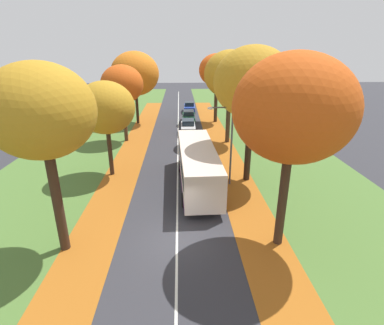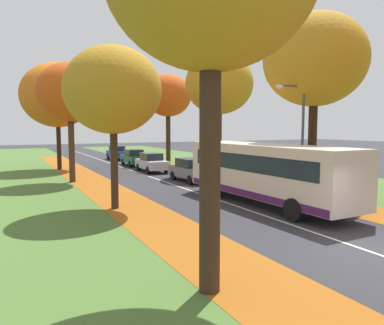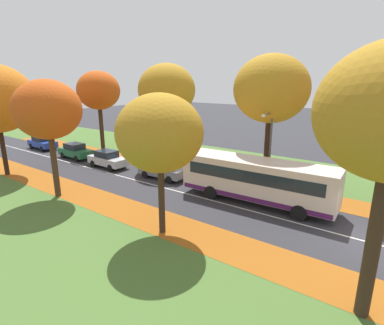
# 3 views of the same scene
# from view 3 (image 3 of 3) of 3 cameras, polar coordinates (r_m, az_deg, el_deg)

# --- Properties ---
(ground_plane) EXTENTS (160.00, 160.00, 0.00)m
(ground_plane) POSITION_cam_3_polar(r_m,az_deg,el_deg) (18.50, 30.30, -12.88)
(ground_plane) COLOR #2D2D33
(grass_verge_left) EXTENTS (12.00, 90.00, 0.01)m
(grass_verge_left) POSITION_cam_3_polar(r_m,az_deg,el_deg) (23.50, -32.43, -7.34)
(grass_verge_left) COLOR #476B2D
(grass_verge_left) RESTS_ON ground
(leaf_litter_left) EXTENTS (2.80, 60.00, 0.00)m
(leaf_litter_left) POSITION_cam_3_polar(r_m,az_deg,el_deg) (20.69, -13.96, -8.16)
(leaf_litter_left) COLOR #9E5619
(leaf_litter_left) RESTS_ON grass_verge_left
(grass_verge_right) EXTENTS (12.00, 90.00, 0.01)m
(grass_verge_right) POSITION_cam_3_polar(r_m,az_deg,el_deg) (34.12, -2.91, 1.56)
(grass_verge_right) COLOR #476B2D
(grass_verge_right) RESTS_ON ground
(leaf_litter_right) EXTENTS (2.80, 60.00, 0.00)m
(leaf_litter_right) POSITION_cam_3_polar(r_m,az_deg,el_deg) (27.10, 0.94, -2.06)
(leaf_litter_right) COLOR #9E5619
(leaf_litter_right) RESTS_ON grass_verge_right
(road_centre_line) EXTENTS (0.12, 80.00, 0.01)m
(road_centre_line) POSITION_cam_3_polar(r_m,az_deg,el_deg) (27.81, -14.83, -2.14)
(road_centre_line) COLOR silver
(road_centre_line) RESTS_ON ground
(tree_left_near) EXTENTS (4.48, 4.48, 7.55)m
(tree_left_near) POSITION_cam_3_polar(r_m,az_deg,el_deg) (15.32, -6.18, 5.52)
(tree_left_near) COLOR #382619
(tree_left_near) RESTS_ON ground
(tree_left_mid) EXTENTS (4.47, 4.47, 8.23)m
(tree_left_mid) POSITION_cam_3_polar(r_m,az_deg,el_deg) (22.65, -25.80, 8.97)
(tree_left_mid) COLOR #422D1E
(tree_left_mid) RESTS_ON ground
(tree_right_near) EXTENTS (5.64, 5.64, 10.05)m
(tree_right_near) POSITION_cam_3_polar(r_m,az_deg,el_deg) (23.74, 14.85, 13.32)
(tree_right_near) COLOR black
(tree_right_near) RESTS_ON ground
(tree_right_mid) EXTENTS (5.40, 5.40, 9.70)m
(tree_right_mid) POSITION_cam_3_polar(r_m,az_deg,el_deg) (29.11, -4.84, 13.56)
(tree_right_mid) COLOR #422D1E
(tree_right_mid) RESTS_ON ground
(tree_right_far) EXTENTS (4.78, 4.78, 9.21)m
(tree_right_far) POSITION_cam_3_polar(r_m,az_deg,el_deg) (36.22, -17.37, 12.90)
(tree_right_far) COLOR #382619
(tree_right_far) RESTS_ON ground
(streetlamp_right) EXTENTS (1.89, 0.28, 6.00)m
(streetlamp_right) POSITION_cam_3_polar(r_m,az_deg,el_deg) (22.19, 14.42, 3.50)
(streetlamp_right) COLOR #47474C
(streetlamp_right) RESTS_ON ground
(bus) EXTENTS (2.92, 10.48, 2.98)m
(bus) POSITION_cam_3_polar(r_m,az_deg,el_deg) (20.71, 12.25, -3.02)
(bus) COLOR beige
(bus) RESTS_ON ground
(car_grey_lead) EXTENTS (1.90, 4.26, 1.62)m
(car_grey_lead) POSITION_cam_3_polar(r_m,az_deg,el_deg) (25.66, -5.67, -1.26)
(car_grey_lead) COLOR slate
(car_grey_lead) RESTS_ON ground
(car_silver_following) EXTENTS (1.82, 4.22, 1.62)m
(car_silver_following) POSITION_cam_3_polar(r_m,az_deg,el_deg) (29.99, -15.78, 0.66)
(car_silver_following) COLOR #B7BABF
(car_silver_following) RESTS_ON ground
(car_green_third_in_line) EXTENTS (1.85, 4.24, 1.62)m
(car_green_third_in_line) POSITION_cam_3_polar(r_m,az_deg,el_deg) (34.59, -21.31, 2.09)
(car_green_third_in_line) COLOR #1E6038
(car_green_third_in_line) RESTS_ON ground
(car_blue_fourth_in_line) EXTENTS (1.85, 4.23, 1.62)m
(car_blue_fourth_in_line) POSITION_cam_3_polar(r_m,az_deg,el_deg) (41.08, -26.62, 3.46)
(car_blue_fourth_in_line) COLOR #233D9E
(car_blue_fourth_in_line) RESTS_ON ground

